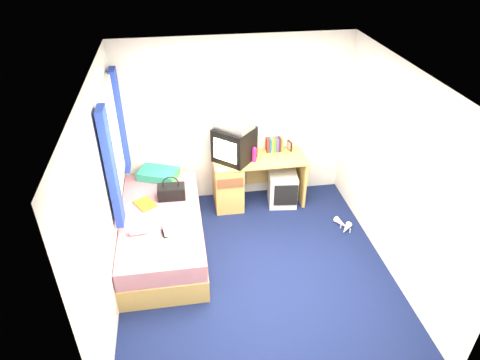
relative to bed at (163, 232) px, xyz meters
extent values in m
plane|color=#0C1438|center=(1.10, -0.59, -0.27)|extent=(3.40, 3.40, 0.00)
plane|color=white|center=(1.10, -0.59, 2.13)|extent=(3.40, 3.40, 0.00)
plane|color=silver|center=(1.10, 1.11, 0.93)|extent=(3.20, 0.00, 3.20)
plane|color=silver|center=(1.10, -2.29, 0.93)|extent=(3.20, 0.00, 3.20)
plane|color=silver|center=(-0.50, -0.59, 0.93)|extent=(0.00, 3.40, 3.40)
plane|color=silver|center=(2.70, -0.59, 0.93)|extent=(0.00, 3.40, 3.40)
cube|color=tan|center=(0.00, 0.00, -0.12)|extent=(1.00, 2.00, 0.30)
cube|color=brown|center=(0.50, -0.40, -0.11)|extent=(0.02, 0.70, 0.18)
cube|color=beige|center=(0.00, 0.00, 0.15)|extent=(0.98, 1.98, 0.24)
cube|color=#176C98|center=(-0.03, 0.87, 0.33)|extent=(0.61, 0.51, 0.11)
cube|color=tan|center=(1.40, 0.83, 0.47)|extent=(1.30, 0.55, 0.03)
cube|color=tan|center=(0.95, 0.83, 0.09)|extent=(0.40, 0.52, 0.72)
cube|color=tan|center=(2.03, 0.83, 0.09)|extent=(0.04, 0.52, 0.72)
cube|color=tan|center=(1.65, 1.08, 0.18)|extent=(0.78, 0.03, 0.55)
cube|color=silver|center=(1.74, 0.75, -0.02)|extent=(0.44, 0.44, 0.50)
cube|color=black|center=(1.04, 0.85, 0.72)|extent=(0.66, 0.65, 0.48)
cube|color=beige|center=(0.90, 0.68, 0.72)|extent=(0.28, 0.25, 0.30)
cube|color=silver|center=(1.04, 0.85, 1.01)|extent=(0.57, 0.56, 0.09)
cube|color=maroon|center=(1.55, 1.01, 0.58)|extent=(0.03, 0.13, 0.20)
cube|color=navy|center=(1.58, 1.01, 0.58)|extent=(0.03, 0.13, 0.20)
cube|color=gold|center=(1.62, 1.01, 0.58)|extent=(0.03, 0.13, 0.20)
cube|color=#337F33|center=(1.65, 1.01, 0.58)|extent=(0.03, 0.13, 0.20)
cube|color=#7F337F|center=(1.69, 1.01, 0.58)|extent=(0.03, 0.13, 0.20)
cube|color=#262626|center=(1.72, 1.01, 0.58)|extent=(0.03, 0.13, 0.20)
cube|color=#B26633|center=(1.76, 1.01, 0.58)|extent=(0.03, 0.13, 0.20)
cube|color=black|center=(1.87, 0.99, 0.55)|extent=(0.05, 0.12, 0.14)
cylinder|color=#BE1A60|center=(1.31, 0.75, 0.58)|extent=(0.06, 0.06, 0.20)
cylinder|color=silver|center=(1.29, 0.89, 0.57)|extent=(0.06, 0.06, 0.18)
cube|color=black|center=(0.15, 0.34, 0.36)|extent=(0.36, 0.21, 0.18)
torus|color=black|center=(0.15, 0.34, 0.49)|extent=(0.21, 0.02, 0.21)
cube|color=silver|center=(0.17, -0.34, 0.32)|extent=(0.29, 0.25, 0.09)
cube|color=yellow|center=(-0.19, 0.24, 0.28)|extent=(0.32, 0.35, 0.01)
cylinder|color=white|center=(-0.25, -0.34, 0.31)|extent=(0.21, 0.09, 0.07)
cube|color=yellow|center=(-0.01, -0.48, 0.28)|extent=(0.22, 0.08, 0.01)
cube|color=black|center=(0.05, -0.40, 0.28)|extent=(0.08, 0.17, 0.02)
cube|color=silver|center=(-0.48, 0.31, 1.18)|extent=(0.02, 0.90, 1.10)
cube|color=white|center=(-0.47, 0.31, 1.77)|extent=(0.06, 1.06, 0.08)
cube|color=white|center=(-0.47, 0.31, 0.59)|extent=(0.06, 1.06, 0.08)
cube|color=navy|center=(-0.43, -0.28, 1.13)|extent=(0.08, 0.24, 1.40)
cube|color=navy|center=(-0.43, 0.90, 1.13)|extent=(0.08, 0.24, 1.40)
cone|color=silver|center=(2.43, 0.09, -0.23)|extent=(0.17, 0.24, 0.09)
cone|color=silver|center=(2.45, -0.04, -0.23)|extent=(0.21, 0.22, 0.09)
camera|label=1|loc=(0.32, -4.30, 3.48)|focal=32.00mm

